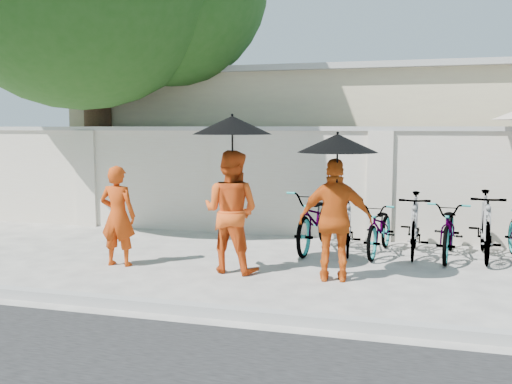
# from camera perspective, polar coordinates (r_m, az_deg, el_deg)

# --- Properties ---
(ground) EXTENTS (80.00, 80.00, 0.00)m
(ground) POSITION_cam_1_polar(r_m,az_deg,el_deg) (8.12, -3.67, -8.26)
(ground) COLOR beige
(kerb) EXTENTS (40.00, 0.16, 0.12)m
(kerb) POSITION_cam_1_polar(r_m,az_deg,el_deg) (6.59, -8.67, -11.31)
(kerb) COLOR #9D9D99
(kerb) RESTS_ON ground
(compound_wall) EXTENTS (20.00, 0.30, 2.00)m
(compound_wall) POSITION_cam_1_polar(r_m,az_deg,el_deg) (10.78, 6.99, 0.77)
(compound_wall) COLOR beige
(compound_wall) RESTS_ON ground
(building_behind) EXTENTS (14.00, 6.00, 3.20)m
(building_behind) POSITION_cam_1_polar(r_m,az_deg,el_deg) (14.43, 13.27, 4.47)
(building_behind) COLOR #C4BB8F
(building_behind) RESTS_ON ground
(monk_left) EXTENTS (0.56, 0.38, 1.50)m
(monk_left) POSITION_cam_1_polar(r_m,az_deg,el_deg) (8.74, -13.65, -2.34)
(monk_left) COLOR #B8390B
(monk_left) RESTS_ON ground
(monk_center) EXTENTS (0.93, 0.77, 1.74)m
(monk_center) POSITION_cam_1_polar(r_m,az_deg,el_deg) (8.13, -2.51, -1.95)
(monk_center) COLOR #DA4D15
(monk_center) RESTS_ON ground
(parasol_center) EXTENTS (1.12, 1.12, 1.23)m
(parasol_center) POSITION_cam_1_polar(r_m,az_deg,el_deg) (7.95, -2.39, 6.69)
(parasol_center) COLOR black
(parasol_center) RESTS_ON ground
(monk_right) EXTENTS (1.02, 0.55, 1.66)m
(monk_right) POSITION_cam_1_polar(r_m,az_deg,el_deg) (7.71, 7.95, -2.81)
(monk_right) COLOR #D25412
(monk_right) RESTS_ON ground
(parasol_right) EXTENTS (1.06, 1.06, 1.04)m
(parasol_right) POSITION_cam_1_polar(r_m,az_deg,el_deg) (7.53, 8.15, 4.85)
(parasol_right) COLOR black
(parasol_right) RESTS_ON ground
(bike_0) EXTENTS (0.87, 2.03, 1.04)m
(bike_0) POSITION_cam_1_polar(r_m,az_deg,el_deg) (9.66, 5.99, -2.75)
(bike_0) COLOR gray
(bike_0) RESTS_ON ground
(bike_1) EXTENTS (0.68, 1.71, 1.00)m
(bike_1) POSITION_cam_1_polar(r_m,az_deg,el_deg) (9.56, 9.13, -3.01)
(bike_1) COLOR gray
(bike_1) RESTS_ON ground
(bike_2) EXTENTS (0.80, 1.73, 0.88)m
(bike_2) POSITION_cam_1_polar(r_m,az_deg,el_deg) (9.50, 12.32, -3.52)
(bike_2) COLOR gray
(bike_2) RESTS_ON ground
(bike_3) EXTENTS (0.53, 1.71, 1.02)m
(bike_3) POSITION_cam_1_polar(r_m,az_deg,el_deg) (9.55, 15.57, -3.13)
(bike_3) COLOR gray
(bike_3) RESTS_ON ground
(bike_4) EXTENTS (0.81, 1.83, 0.93)m
(bike_4) POSITION_cam_1_polar(r_m,az_deg,el_deg) (9.53, 18.79, -3.51)
(bike_4) COLOR gray
(bike_4) RESTS_ON ground
(bike_5) EXTENTS (0.59, 1.81, 1.07)m
(bike_5) POSITION_cam_1_polar(r_m,az_deg,el_deg) (9.64, 21.96, -3.11)
(bike_5) COLOR gray
(bike_5) RESTS_ON ground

